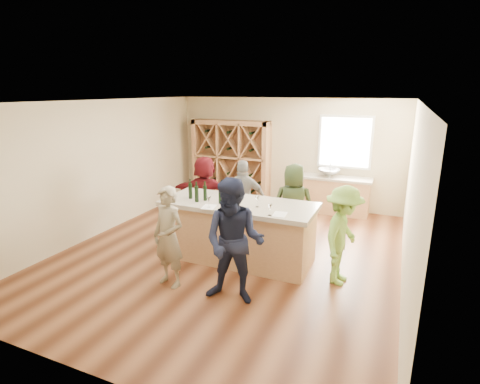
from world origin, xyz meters
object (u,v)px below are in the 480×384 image
at_px(wine_bottle_c, 205,193).
at_px(person_near_left, 169,237).
at_px(wine_bottle_b, 197,194).
at_px(person_far_right, 293,205).
at_px(person_far_mid, 243,200).
at_px(person_near_right, 234,242).
at_px(tasting_counter_base, 239,233).
at_px(wine_rack, 231,161).
at_px(wine_bottle_e, 220,196).
at_px(wine_bottle_a, 190,191).
at_px(sink, 329,173).
at_px(person_far_left, 205,193).
at_px(person_server, 343,236).

height_order(wine_bottle_c, person_near_left, person_near_left).
height_order(wine_bottle_b, person_far_right, person_far_right).
bearing_deg(person_far_mid, wine_bottle_b, 55.16).
bearing_deg(person_near_right, tasting_counter_base, 104.65).
bearing_deg(person_far_right, wine_rack, -56.26).
bearing_deg(wine_bottle_e, wine_bottle_a, 174.57).
xyz_separation_m(sink, wine_bottle_c, (-1.55, -3.53, 0.20)).
height_order(wine_bottle_a, person_far_left, person_far_left).
relative_size(wine_bottle_c, person_far_left, 0.16).
height_order(wine_bottle_a, person_server, person_server).
xyz_separation_m(tasting_counter_base, person_far_left, (-1.26, 1.09, 0.32)).
xyz_separation_m(person_far_mid, person_far_left, (-0.95, 0.12, 0.00)).
bearing_deg(person_server, tasting_counter_base, 94.15).
bearing_deg(wine_bottle_a, person_far_mid, 62.03).
relative_size(wine_bottle_b, person_far_left, 0.17).
distance_m(sink, person_near_right, 4.73).
height_order(person_near_right, person_far_mid, person_near_right).
xyz_separation_m(person_near_left, person_far_left, (-0.64, 2.37, 0.02)).
height_order(wine_bottle_a, person_far_mid, person_far_mid).
bearing_deg(person_far_left, sink, -141.91).
xyz_separation_m(sink, wine_bottle_e, (-1.22, -3.59, 0.21)).
height_order(wine_bottle_c, person_far_right, person_far_right).
bearing_deg(wine_bottle_c, person_near_right, -46.94).
bearing_deg(person_far_right, wine_bottle_c, 29.46).
distance_m(sink, person_far_mid, 2.75).
height_order(wine_rack, person_near_right, wine_rack).
bearing_deg(wine_bottle_c, wine_bottle_b, -127.40).
xyz_separation_m(wine_bottle_e, person_far_right, (0.99, 1.19, -0.39)).
relative_size(sink, wine_bottle_a, 1.91).
height_order(sink, person_server, person_server).
xyz_separation_m(wine_bottle_a, person_server, (2.73, -0.02, -0.42)).
bearing_deg(person_near_left, person_far_mid, 95.05).
bearing_deg(person_far_mid, sink, -135.50).
relative_size(person_near_left, person_far_right, 0.97).
bearing_deg(person_server, wine_bottle_a, 98.14).
height_order(tasting_counter_base, wine_bottle_b, wine_bottle_b).
xyz_separation_m(person_near_left, person_server, (2.46, 1.14, -0.00)).
xyz_separation_m(wine_rack, person_far_mid, (1.43, -2.50, -0.28)).
relative_size(wine_bottle_a, person_far_right, 0.17).
bearing_deg(tasting_counter_base, person_near_left, -115.92).
height_order(person_near_left, person_far_right, person_far_right).
height_order(tasting_counter_base, wine_bottle_c, wine_bottle_c).
bearing_deg(person_near_right, wine_bottle_e, 117.89).
distance_m(tasting_counter_base, person_far_mid, 1.07).
distance_m(tasting_counter_base, person_server, 1.86).
height_order(wine_bottle_a, wine_bottle_c, wine_bottle_a).
bearing_deg(person_far_mid, tasting_counter_base, 90.16).
xyz_separation_m(wine_bottle_c, person_near_left, (-0.03, -1.15, -0.41)).
bearing_deg(tasting_counter_base, person_far_right, 54.24).
bearing_deg(person_far_mid, wine_bottle_e, 74.82).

